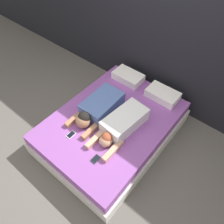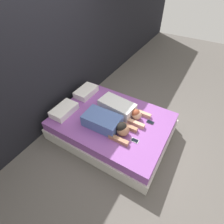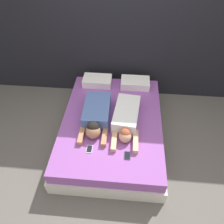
# 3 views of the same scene
# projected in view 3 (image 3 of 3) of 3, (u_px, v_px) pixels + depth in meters

# --- Properties ---
(ground_plane) EXTENTS (12.00, 12.00, 0.00)m
(ground_plane) POSITION_uv_depth(u_px,v_px,m) (112.00, 136.00, 3.58)
(ground_plane) COLOR #5B5651
(wall_back) EXTENTS (12.00, 0.06, 2.60)m
(wall_back) POSITION_uv_depth(u_px,v_px,m) (118.00, 27.00, 3.49)
(wall_back) COLOR black
(wall_back) RESTS_ON ground_plane
(bed) EXTENTS (1.54, 2.08, 0.42)m
(bed) POSITION_uv_depth(u_px,v_px,m) (112.00, 128.00, 3.44)
(bed) COLOR beige
(bed) RESTS_ON ground_plane
(pillow_head_left) EXTENTS (0.49, 0.30, 0.13)m
(pillow_head_left) POSITION_uv_depth(u_px,v_px,m) (97.00, 81.00, 3.84)
(pillow_head_left) COLOR white
(pillow_head_left) RESTS_ON bed
(pillow_head_right) EXTENTS (0.49, 0.30, 0.13)m
(pillow_head_right) POSITION_uv_depth(u_px,v_px,m) (135.00, 83.00, 3.80)
(pillow_head_right) COLOR white
(pillow_head_right) RESTS_ON bed
(person_left) EXTENTS (0.39, 0.90, 0.24)m
(person_left) POSITION_uv_depth(u_px,v_px,m) (96.00, 115.00, 3.19)
(person_left) COLOR #4C66A5
(person_left) RESTS_ON bed
(person_right) EXTENTS (0.40, 0.96, 0.21)m
(person_right) POSITION_uv_depth(u_px,v_px,m) (126.00, 118.00, 3.16)
(person_right) COLOR silver
(person_right) RESTS_ON bed
(cell_phone_left) EXTENTS (0.08, 0.13, 0.01)m
(cell_phone_left) POSITION_uv_depth(u_px,v_px,m) (89.00, 149.00, 2.89)
(cell_phone_left) COLOR silver
(cell_phone_left) RESTS_ON bed
(cell_phone_right) EXTENTS (0.08, 0.13, 0.01)m
(cell_phone_right) POSITION_uv_depth(u_px,v_px,m) (127.00, 156.00, 2.82)
(cell_phone_right) COLOR #2D2D33
(cell_phone_right) RESTS_ON bed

